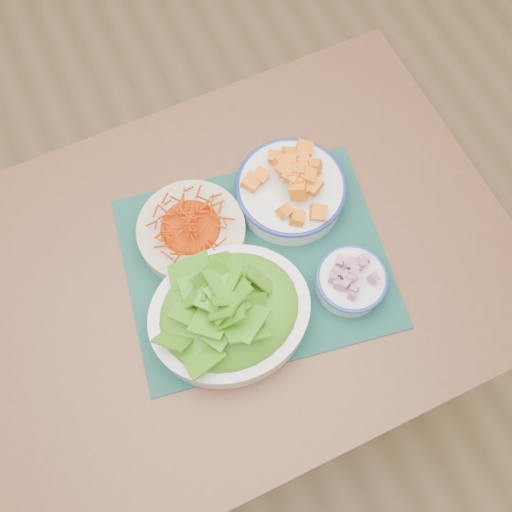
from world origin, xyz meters
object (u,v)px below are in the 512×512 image
(table, at_px, (215,291))
(placemat, at_px, (256,262))
(squash_bowl, at_px, (291,187))
(lettuce_bowl, at_px, (229,311))
(onion_bowl, at_px, (351,279))
(carrot_bowl, at_px, (191,230))

(table, xyz_separation_m, placemat, (0.09, -0.01, 0.10))
(squash_bowl, height_order, lettuce_bowl, lettuce_bowl)
(table, height_order, onion_bowl, onion_bowl)
(placemat, xyz_separation_m, squash_bowl, (0.12, 0.10, 0.05))
(lettuce_bowl, bearing_deg, onion_bowl, -4.52)
(carrot_bowl, height_order, squash_bowl, squash_bowl)
(table, relative_size, lettuce_bowl, 3.90)
(carrot_bowl, xyz_separation_m, lettuce_bowl, (0.00, -0.18, 0.03))
(table, height_order, lettuce_bowl, lettuce_bowl)
(carrot_bowl, bearing_deg, lettuce_bowl, -89.79)
(placemat, distance_m, onion_bowl, 0.19)
(placemat, bearing_deg, table, -178.36)
(table, bearing_deg, onion_bowl, -29.72)
(carrot_bowl, distance_m, lettuce_bowl, 0.19)
(placemat, bearing_deg, onion_bowl, -30.43)
(lettuce_bowl, distance_m, onion_bowl, 0.24)
(carrot_bowl, xyz_separation_m, squash_bowl, (0.21, 0.00, 0.01))
(carrot_bowl, bearing_deg, squash_bowl, 0.00)
(lettuce_bowl, bearing_deg, carrot_bowl, 93.09)
(placemat, distance_m, lettuce_bowl, 0.14)
(onion_bowl, bearing_deg, table, 150.72)
(carrot_bowl, bearing_deg, onion_bowl, -42.69)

